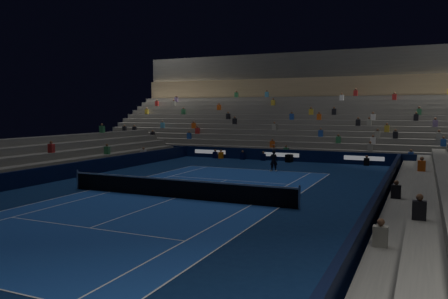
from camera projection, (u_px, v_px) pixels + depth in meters
ground at (176, 198)px, 22.64m from camera, size 90.00×90.00×0.00m
court_surface at (176, 198)px, 22.64m from camera, size 10.97×23.77×0.01m
sponsor_barrier_far at (282, 155)px, 39.41m from camera, size 44.00×0.25×1.00m
sponsor_barrier_east at (377, 205)px, 18.63m from camera, size 0.25×37.00×1.00m
sponsor_barrier_west at (35, 177)px, 26.55m from camera, size 0.25×37.00×1.00m
grandstand_main at (308, 120)px, 47.70m from camera, size 44.00×15.20×11.20m
tennis_net at (176, 188)px, 22.59m from camera, size 12.90×0.10×1.10m
tennis_player at (274, 161)px, 32.52m from camera, size 0.61×0.44×1.57m
broadcast_camera at (289, 158)px, 38.33m from camera, size 0.60×1.01×0.66m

